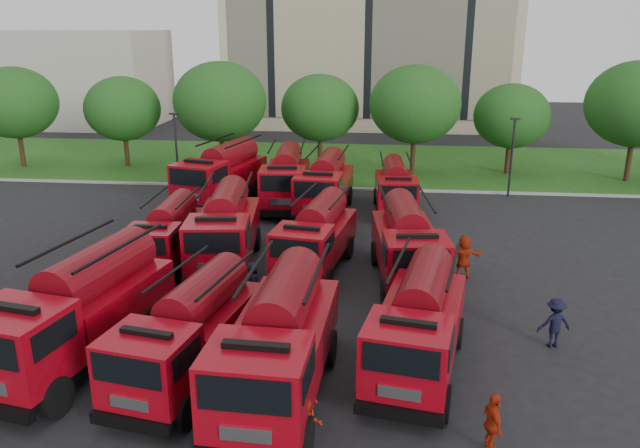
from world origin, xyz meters
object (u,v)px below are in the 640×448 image
at_px(fire_truck_2, 279,342).
at_px(fire_truck_1, 189,332).
at_px(fire_truck_9, 286,178).
at_px(fire_truck_6, 316,236).
at_px(fire_truck_0, 78,310).
at_px(fire_truck_11, 395,188).
at_px(firefighter_5, 462,277).
at_px(firefighter_3, 552,346).
at_px(fire_truck_4, 168,234).
at_px(fire_truck_8, 222,174).
at_px(fire_truck_7, 407,244).
at_px(firefighter_4, 253,301).
at_px(fire_truck_10, 325,184).
at_px(firefighter_0, 311,403).
at_px(fire_truck_5, 225,229).
at_px(fire_truck_3, 418,323).

bearing_deg(fire_truck_2, fire_truck_1, 169.46).
distance_m(fire_truck_2, fire_truck_9, 20.58).
height_order(fire_truck_2, fire_truck_6, fire_truck_2).
xyz_separation_m(fire_truck_0, fire_truck_11, (10.51, 18.44, -0.34)).
bearing_deg(fire_truck_11, firefighter_5, -76.50).
bearing_deg(fire_truck_2, fire_truck_6, 92.68).
relative_size(fire_truck_0, fire_truck_2, 1.06).
relative_size(fire_truck_1, firefighter_3, 4.01).
relative_size(fire_truck_4, firefighter_5, 3.28).
xyz_separation_m(fire_truck_1, fire_truck_8, (-4.15, 20.08, 0.24)).
distance_m(fire_truck_7, firefighter_3, 7.51).
xyz_separation_m(fire_truck_0, firefighter_5, (13.41, 8.57, -1.82)).
bearing_deg(firefighter_4, firefighter_3, -130.66).
distance_m(fire_truck_10, firefighter_0, 19.78).
height_order(fire_truck_2, firefighter_0, fire_truck_2).
relative_size(fire_truck_0, firefighter_3, 4.63).
relative_size(fire_truck_6, firefighter_0, 4.38).
height_order(fire_truck_1, fire_truck_2, fire_truck_2).
bearing_deg(fire_truck_8, fire_truck_7, -31.72).
distance_m(fire_truck_0, fire_truck_2, 6.99).
height_order(fire_truck_1, fire_truck_5, fire_truck_5).
distance_m(fire_truck_3, fire_truck_9, 19.76).
xyz_separation_m(fire_truck_0, firefighter_0, (7.87, -1.68, -1.82)).
relative_size(fire_truck_0, fire_truck_5, 1.06).
bearing_deg(firefighter_5, firefighter_0, 54.44).
bearing_deg(firefighter_0, firefighter_5, 19.50).
bearing_deg(firefighter_5, fire_truck_5, -9.84).
xyz_separation_m(fire_truck_7, firefighter_5, (2.49, 0.55, -1.67)).
distance_m(fire_truck_5, firefighter_4, 4.73).
relative_size(fire_truck_7, fire_truck_9, 0.98).
xyz_separation_m(fire_truck_2, fire_truck_6, (-0.01, 10.21, -0.20)).
height_order(fire_truck_5, firefighter_3, fire_truck_5).
xyz_separation_m(fire_truck_5, fire_truck_9, (1.27, 9.98, -0.02)).
xyz_separation_m(firefighter_3, firefighter_4, (-11.17, 2.58, 0.00)).
height_order(fire_truck_0, fire_truck_6, fire_truck_0).
relative_size(fire_truck_9, firefighter_4, 4.57).
bearing_deg(fire_truck_2, fire_truck_5, 114.91).
xyz_separation_m(fire_truck_2, firefighter_5, (6.54, 9.88, -1.78)).
relative_size(fire_truck_2, firefighter_5, 4.02).
bearing_deg(fire_truck_4, fire_truck_10, 53.23).
distance_m(fire_truck_2, firefighter_4, 7.09).
height_order(fire_truck_7, fire_truck_8, fire_truck_8).
bearing_deg(fire_truck_1, firefighter_4, 93.33).
relative_size(fire_truck_6, firefighter_5, 3.66).
xyz_separation_m(fire_truck_4, fire_truck_5, (2.68, 0.21, 0.28)).
relative_size(fire_truck_8, firefighter_3, 4.64).
bearing_deg(fire_truck_4, fire_truck_1, -68.70).
bearing_deg(fire_truck_0, fire_truck_2, 0.33).
relative_size(fire_truck_2, firefighter_3, 4.38).
bearing_deg(fire_truck_11, firefighter_0, -100.31).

